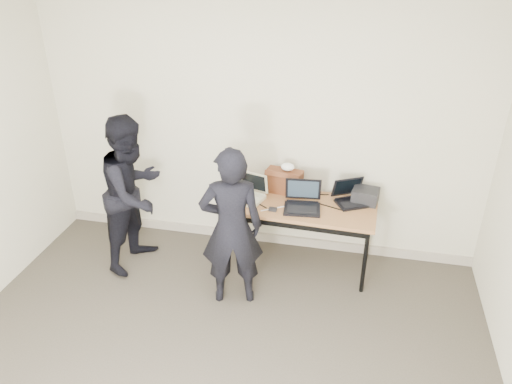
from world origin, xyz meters
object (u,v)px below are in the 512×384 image
(laptop_right, at_px, (351,197))
(leather_satchel, at_px, (284,181))
(equipment_box, at_px, (365,196))
(person_typist, at_px, (232,228))
(laptop_beige, at_px, (248,194))
(person_observer, at_px, (134,193))
(desk, at_px, (298,210))
(laptop_center, at_px, (302,202))

(laptop_right, distance_m, leather_satchel, 0.68)
(leather_satchel, bearing_deg, laptop_right, 4.14)
(leather_satchel, bearing_deg, equipment_box, 6.95)
(laptop_right, relative_size, leather_satchel, 1.07)
(laptop_right, distance_m, person_typist, 1.27)
(laptop_beige, bearing_deg, leather_satchel, 49.99)
(leather_satchel, xyz_separation_m, person_observer, (-1.42, -0.47, -0.05))
(laptop_beige, height_order, person_typist, person_typist)
(equipment_box, bearing_deg, leather_satchel, 177.48)
(laptop_right, relative_size, equipment_box, 1.68)
(equipment_box, bearing_deg, person_typist, -144.20)
(desk, relative_size, person_typist, 1.00)
(person_typist, bearing_deg, leather_satchel, -126.09)
(desk, relative_size, person_observer, 0.96)
(laptop_beige, distance_m, laptop_center, 0.55)
(person_typist, distance_m, person_observer, 1.16)
(leather_satchel, bearing_deg, desk, -42.20)
(laptop_center, bearing_deg, leather_satchel, 124.24)
(desk, height_order, person_typist, person_typist)
(laptop_beige, height_order, laptop_right, laptop_beige)
(laptop_beige, xyz_separation_m, person_observer, (-1.10, -0.25, 0.03))
(laptop_beige, height_order, laptop_center, laptop_center)
(desk, distance_m, laptop_beige, 0.51)
(person_typist, bearing_deg, laptop_right, -156.90)
(laptop_beige, xyz_separation_m, person_typist, (-0.00, -0.64, -0.00))
(equipment_box, distance_m, person_typist, 1.40)
(laptop_center, height_order, person_typist, person_typist)
(person_typist, xyz_separation_m, person_observer, (-1.10, 0.39, 0.03))
(leather_satchel, bearing_deg, person_observer, -152.27)
(leather_satchel, xyz_separation_m, equipment_box, (0.81, -0.04, -0.06))
(desk, distance_m, leather_satchel, 0.34)
(laptop_right, bearing_deg, laptop_beige, 159.83)
(laptop_center, bearing_deg, person_observer, -178.67)
(laptop_beige, distance_m, equipment_box, 1.14)
(laptop_beige, distance_m, person_observer, 1.13)
(desk, bearing_deg, laptop_right, 20.83)
(desk, bearing_deg, laptop_center, -40.64)
(laptop_center, xyz_separation_m, person_observer, (-1.64, -0.20, 0.02))
(laptop_beige, distance_m, laptop_right, 1.00)
(laptop_beige, relative_size, leather_satchel, 0.98)
(equipment_box, distance_m, person_observer, 2.27)
(equipment_box, bearing_deg, laptop_beige, -170.97)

